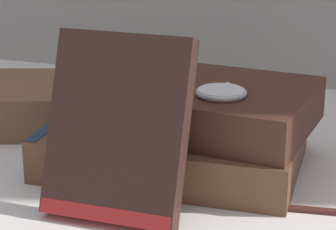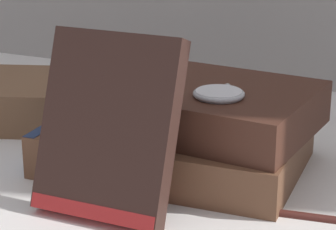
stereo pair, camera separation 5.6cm
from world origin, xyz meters
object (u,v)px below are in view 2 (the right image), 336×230
object	(u,v)px
book_leaning_front	(108,132)
pocket_watch	(219,94)
book_flat_top	(190,104)
book_flat_bottom	(170,145)
reading_glasses	(158,106)

from	to	relation	value
book_leaning_front	pocket_watch	size ratio (longest dim) A/B	3.02
book_flat_top	book_leaning_front	world-z (taller)	book_leaning_front
book_flat_bottom	book_leaning_front	distance (m)	0.12
pocket_watch	reading_glasses	size ratio (longest dim) A/B	0.47
book_flat_bottom	reading_glasses	distance (m)	0.18
book_flat_top	book_leaning_front	bearing A→B (deg)	-95.09
book_leaning_front	pocket_watch	xyz separation A→B (m)	(0.06, 0.09, 0.01)
book_flat_bottom	book_leaning_front	size ratio (longest dim) A/B	1.64
book_flat_top	pocket_watch	bearing A→B (deg)	-32.23
book_flat_top	reading_glasses	distance (m)	0.19
book_flat_bottom	pocket_watch	xyz separation A→B (m)	(0.06, -0.02, 0.06)
pocket_watch	book_leaning_front	bearing A→B (deg)	-123.96
book_flat_bottom	book_flat_top	size ratio (longest dim) A/B	1.06
book_flat_top	reading_glasses	bearing A→B (deg)	130.01
book_flat_top	pocket_watch	size ratio (longest dim) A/B	4.69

